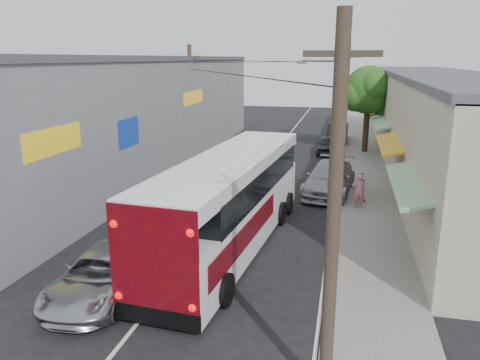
% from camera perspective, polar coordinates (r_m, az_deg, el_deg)
% --- Properties ---
extents(ground, '(120.00, 120.00, 0.00)m').
position_cam_1_polar(ground, '(14.02, -11.97, -16.23)').
color(ground, black).
rests_on(ground, ground).
extents(sidewalk, '(3.00, 80.00, 0.12)m').
position_cam_1_polar(sidewalk, '(31.65, 14.67, 1.28)').
color(sidewalk, slate).
rests_on(sidewalk, ground).
extents(building_right, '(7.09, 40.00, 6.25)m').
position_cam_1_polar(building_right, '(33.55, 22.66, 6.74)').
color(building_right, beige).
rests_on(building_right, ground).
extents(building_left, '(7.20, 36.00, 7.25)m').
position_cam_1_polar(building_left, '(32.17, -12.80, 8.11)').
color(building_left, gray).
rests_on(building_left, ground).
extents(utility_poles, '(11.80, 45.28, 8.00)m').
position_cam_1_polar(utility_poles, '(31.38, 8.91, 9.01)').
color(utility_poles, '#473828').
rests_on(utility_poles, ground).
extents(street_tree, '(4.40, 4.00, 6.60)m').
position_cam_1_polar(street_tree, '(36.96, 15.51, 10.34)').
color(street_tree, '#3F2B19').
rests_on(street_tree, ground).
extents(coach_bus, '(3.68, 12.60, 3.58)m').
position_cam_1_polar(coach_bus, '(17.88, -1.06, -2.49)').
color(coach_bus, white).
rests_on(coach_bus, ground).
extents(jeepney, '(2.58, 5.04, 1.36)m').
position_cam_1_polar(jeepney, '(15.22, -16.56, -11.05)').
color(jeepney, '#B2B3B9').
rests_on(jeepney, ground).
extents(parked_suv, '(2.95, 5.94, 1.66)m').
position_cam_1_polar(parked_suv, '(25.66, 10.84, 0.19)').
color(parked_suv, gray).
rests_on(parked_suv, ground).
extents(parked_car_mid, '(1.63, 3.94, 1.34)m').
position_cam_1_polar(parked_car_mid, '(36.55, 10.68, 4.23)').
color(parked_car_mid, '#242328').
rests_on(parked_car_mid, ground).
extents(parked_car_far, '(1.78, 4.85, 1.59)m').
position_cam_1_polar(parked_car_far, '(41.91, 11.80, 5.67)').
color(parked_car_far, black).
rests_on(parked_car_far, ground).
extents(pedestrian_near, '(0.68, 0.54, 1.65)m').
position_cam_1_polar(pedestrian_near, '(23.21, 14.28, -1.25)').
color(pedestrian_near, '#DA7388').
rests_on(pedestrian_near, sidewalk).
extents(pedestrian_far, '(0.80, 0.66, 1.51)m').
position_cam_1_polar(pedestrian_far, '(24.21, 14.31, -0.76)').
color(pedestrian_far, '#9AB7E0').
rests_on(pedestrian_far, sidewalk).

